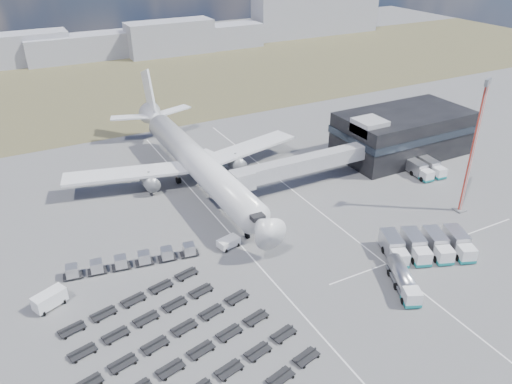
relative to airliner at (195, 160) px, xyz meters
name	(u,v)px	position (x,y,z in m)	size (l,w,h in m)	color
ground	(273,266)	(0.00, -32.38, -5.29)	(420.00, 420.00, 0.00)	#565659
grass_strip	(107,88)	(0.00, 77.62, -5.29)	(420.00, 90.00, 0.01)	#47422A
lane_markings	(314,240)	(9.77, -29.38, -5.29)	(47.12, 110.00, 0.01)	silver
terminal	(402,132)	(47.77, -8.41, -0.04)	(30.40, 16.40, 11.00)	black
jet_bridge	(292,167)	(15.90, -11.95, -0.24)	(30.30, 3.80, 7.05)	#939399
airliner	(195,160)	(0.00, 0.00, 0.00)	(51.59, 64.53, 17.62)	silver
skyline	(128,38)	(18.94, 118.76, 1.78)	(295.72, 24.86, 20.12)	#90919D
fuel_tanker	(404,280)	(14.05, -46.10, -3.76)	(6.03, 9.62, 3.06)	silver
pushback_tug	(229,243)	(-4.00, -24.38, -4.49)	(3.66, 2.06, 1.61)	silver
utility_van	(50,300)	(-32.29, -25.94, -4.09)	(4.54, 2.05, 2.40)	silver
catering_truck	(211,160)	(6.11, 6.36, -3.91)	(3.95, 6.32, 2.70)	silver
service_trucks_near	(427,246)	(23.41, -41.24, -3.65)	(15.37, 11.92, 3.02)	silver
service_trucks_far	(426,169)	(44.71, -19.66, -3.80)	(6.25, 7.27, 2.75)	silver
uld_row	(133,260)	(-19.49, -22.12, -4.16)	(20.88, 5.12, 1.90)	black
baggage_dollies	(178,351)	(-19.55, -42.56, -4.88)	(30.11, 30.53, 0.81)	black
floodlight_mast	(473,149)	(39.40, -33.85, 7.29)	(2.36, 1.94, 25.10)	red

